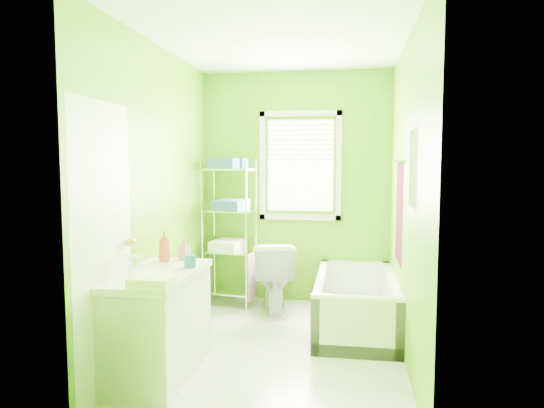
% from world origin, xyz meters
% --- Properties ---
extents(ground, '(2.90, 2.90, 0.00)m').
position_xyz_m(ground, '(0.00, 0.00, 0.00)').
color(ground, silver).
rests_on(ground, ground).
extents(room_envelope, '(2.14, 2.94, 2.62)m').
position_xyz_m(room_envelope, '(0.00, 0.00, 1.55)').
color(room_envelope, '#5A9D07').
rests_on(room_envelope, ground).
extents(window, '(0.92, 0.05, 1.22)m').
position_xyz_m(window, '(0.05, 1.42, 1.61)').
color(window, white).
rests_on(window, ground).
extents(door, '(0.09, 0.80, 2.00)m').
position_xyz_m(door, '(-1.04, -1.00, 1.00)').
color(door, white).
rests_on(door, ground).
extents(right_wall_decor, '(0.04, 1.48, 1.17)m').
position_xyz_m(right_wall_decor, '(1.04, -0.02, 1.32)').
color(right_wall_decor, '#470818').
rests_on(right_wall_decor, ground).
extents(bathtub, '(0.75, 1.61, 0.52)m').
position_xyz_m(bathtub, '(0.67, 0.61, 0.17)').
color(bathtub, white).
rests_on(bathtub, ground).
extents(toilet, '(0.56, 0.81, 0.76)m').
position_xyz_m(toilet, '(-0.19, 1.00, 0.38)').
color(toilet, white).
rests_on(toilet, ground).
extents(vanity, '(0.54, 1.05, 1.03)m').
position_xyz_m(vanity, '(-0.80, -0.67, 0.42)').
color(vanity, silver).
rests_on(vanity, ground).
extents(wire_shelf_unit, '(0.59, 0.48, 1.63)m').
position_xyz_m(wire_shelf_unit, '(-0.69, 1.16, 1.00)').
color(wire_shelf_unit, silver).
rests_on(wire_shelf_unit, ground).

